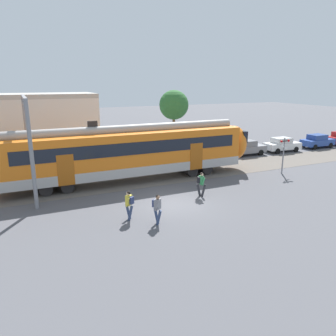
{
  "coord_description": "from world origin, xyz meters",
  "views": [
    {
      "loc": [
        -8.4,
        -17.31,
        7.42
      ],
      "look_at": [
        0.78,
        2.71,
        1.6
      ],
      "focal_mm": 35.0,
      "sensor_mm": 36.0,
      "label": 1
    }
  ],
  "objects": [
    {
      "name": "commuter_train",
      "position": [
        -9.41,
        6.01,
        2.25
      ],
      "size": [
        38.05,
        3.07,
        4.73
      ],
      "color": "#B2ADA8",
      "rests_on": "ground"
    },
    {
      "name": "pedestrian_grey",
      "position": [
        -2.13,
        -2.26,
        0.99
      ],
      "size": [
        0.5,
        0.71,
        1.67
      ],
      "color": "navy",
      "rests_on": "ground"
    },
    {
      "name": "ground_plane",
      "position": [
        0.0,
        0.0,
        0.0
      ],
      "size": [
        160.0,
        160.0,
        0.0
      ],
      "primitive_type": "plane",
      "color": "#515156"
    },
    {
      "name": "crossing_signal",
      "position": [
        11.22,
        2.64,
        2.01
      ],
      "size": [
        0.96,
        0.22,
        3.0
      ],
      "color": "gray",
      "rests_on": "ground"
    },
    {
      "name": "parked_car_grey",
      "position": [
        12.95,
        9.65,
        0.78
      ],
      "size": [
        4.03,
        1.82,
        1.54
      ],
      "color": "gray",
      "rests_on": "ground"
    },
    {
      "name": "pedestrian_yellow",
      "position": [
        -3.31,
        -1.1,
        0.99
      ],
      "size": [
        0.51,
        0.71,
        1.67
      ],
      "color": "navy",
      "rests_on": "ground"
    },
    {
      "name": "street_tree_right",
      "position": [
        8.83,
        18.54,
        4.71
      ],
      "size": [
        3.51,
        3.51,
        6.49
      ],
      "color": "brown",
      "rests_on": "ground"
    },
    {
      "name": "catenary_gantry",
      "position": [
        -7.88,
        6.02,
        4.31
      ],
      "size": [
        0.24,
        6.64,
        6.53
      ],
      "color": "gray",
      "rests_on": "ground"
    },
    {
      "name": "parked_car_blue",
      "position": [
        22.93,
        9.45,
        0.78
      ],
      "size": [
        4.02,
        1.79,
        1.54
      ],
      "color": "#284799",
      "rests_on": "ground"
    },
    {
      "name": "parked_car_white",
      "position": [
        17.58,
        9.44,
        0.78
      ],
      "size": [
        4.08,
        1.91,
        1.54
      ],
      "color": "silver",
      "rests_on": "ground"
    },
    {
      "name": "pedestrian_green",
      "position": [
        2.19,
        0.54,
        0.99
      ],
      "size": [
        0.61,
        0.61,
        1.67
      ],
      "color": "#28282D",
      "rests_on": "ground"
    }
  ]
}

